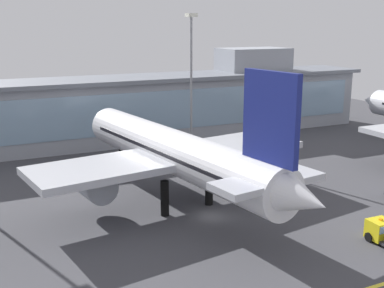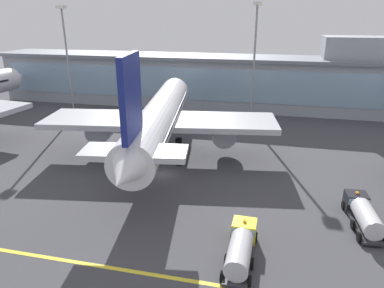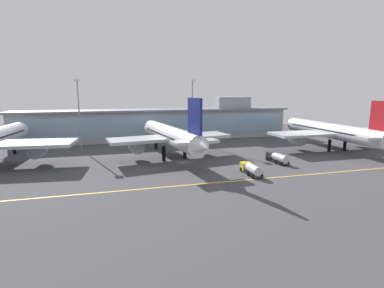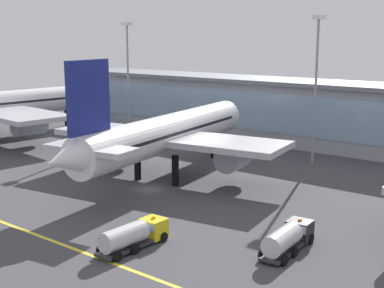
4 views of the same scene
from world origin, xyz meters
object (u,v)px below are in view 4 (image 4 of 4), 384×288
object	(u,v)px
airliner_near_right	(166,134)
apron_light_mast_west	(316,70)
apron_light_mast_centre	(128,64)
baggage_tug_near	(135,234)
fuel_tanker_truck	(289,237)

from	to	relation	value
airliner_near_right	apron_light_mast_west	xyz separation A→B (m)	(14.00, 24.45, 9.64)
airliner_near_right	apron_light_mast_centre	distance (m)	37.24
airliner_near_right	apron_light_mast_centre	xyz separation A→B (m)	(-29.31, 21.00, 9.32)
baggage_tug_near	apron_light_mast_centre	bearing A→B (deg)	46.72
airliner_near_right	apron_light_mast_west	bearing A→B (deg)	-38.35
fuel_tanker_truck	baggage_tug_near	distance (m)	16.67
fuel_tanker_truck	airliner_near_right	bearing A→B (deg)	60.13
airliner_near_right	fuel_tanker_truck	distance (m)	33.79
airliner_near_right	fuel_tanker_truck	world-z (taller)	airliner_near_right
fuel_tanker_truck	apron_light_mast_west	bearing A→B (deg)	18.31
apron_light_mast_centre	airliner_near_right	bearing A→B (deg)	-35.62
fuel_tanker_truck	apron_light_mast_centre	distance (m)	70.73
baggage_tug_near	airliner_near_right	bearing A→B (deg)	35.45
apron_light_mast_west	apron_light_mast_centre	size ratio (longest dim) A/B	1.02
airliner_near_right	baggage_tug_near	xyz separation A→B (m)	(16.33, -24.21, -5.74)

